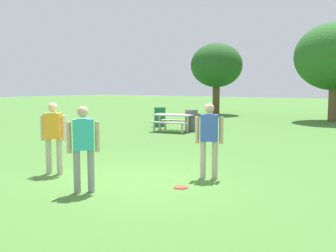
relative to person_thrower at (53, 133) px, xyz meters
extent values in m
plane|color=#447530|center=(1.94, 0.53, -0.94)|extent=(120.00, 120.00, 0.00)
cylinder|color=#B7AD93|center=(-0.11, -0.06, -0.53)|extent=(0.13, 0.13, 0.82)
cylinder|color=#B7AD93|center=(0.11, 0.06, -0.53)|extent=(0.13, 0.13, 0.82)
cube|color=orange|center=(0.00, 0.00, 0.17)|extent=(0.44, 0.37, 0.58)
sphere|color=beige|center=(0.00, 0.00, 0.59)|extent=(0.21, 0.21, 0.21)
cylinder|color=beige|center=(-0.23, -0.12, 0.12)|extent=(0.09, 0.09, 0.58)
cylinder|color=beige|center=(0.23, 0.12, 0.12)|extent=(0.09, 0.09, 0.58)
cylinder|color=#B7AD93|center=(3.22, 1.73, -0.53)|extent=(0.13, 0.13, 0.82)
cylinder|color=#B7AD93|center=(3.00, 1.61, -0.53)|extent=(0.13, 0.13, 0.82)
cube|color=#3856B7|center=(3.11, 1.67, 0.17)|extent=(0.44, 0.37, 0.58)
sphere|color=tan|center=(3.11, 1.67, 0.59)|extent=(0.21, 0.21, 0.21)
cylinder|color=tan|center=(3.34, 1.79, 0.12)|extent=(0.09, 0.09, 0.58)
cylinder|color=tan|center=(2.88, 1.54, 0.12)|extent=(0.09, 0.09, 0.58)
cylinder|color=gray|center=(1.65, -0.80, -0.53)|extent=(0.13, 0.13, 0.82)
cylinder|color=gray|center=(1.82, -0.60, -0.53)|extent=(0.13, 0.13, 0.82)
cube|color=#33B2AD|center=(1.73, -0.70, 0.17)|extent=(0.41, 0.43, 0.58)
sphere|color=tan|center=(1.73, -0.70, 0.59)|extent=(0.21, 0.21, 0.21)
cylinder|color=tan|center=(1.57, -0.90, 0.12)|extent=(0.09, 0.09, 0.58)
cylinder|color=tan|center=(1.90, -0.50, 0.12)|extent=(0.09, 0.09, 0.58)
cylinder|color=#E04733|center=(3.06, 0.63, -0.93)|extent=(0.28, 0.28, 0.03)
cube|color=beige|center=(-2.44, 8.48, -0.20)|extent=(1.81, 1.05, 0.06)
cube|color=#B6B2A8|center=(-2.34, 7.91, -0.50)|extent=(1.72, 0.56, 0.05)
cube|color=#B6B2A8|center=(-2.55, 9.05, -0.50)|extent=(1.72, 0.56, 0.05)
cylinder|color=#B6B2A8|center=(-3.10, 8.36, -0.59)|extent=(0.11, 0.11, 0.71)
cylinder|color=#B6B2A8|center=(-2.99, 7.79, -0.73)|extent=(0.09, 0.09, 0.41)
cylinder|color=#B6B2A8|center=(-3.20, 8.93, -0.73)|extent=(0.09, 0.09, 0.41)
cylinder|color=#B6B2A8|center=(-1.79, 8.60, -0.59)|extent=(0.11, 0.11, 0.71)
cylinder|color=#B6B2A8|center=(-1.69, 8.02, -0.73)|extent=(0.09, 0.09, 0.41)
cylinder|color=#B6B2A8|center=(-1.90, 9.17, -0.73)|extent=(0.09, 0.09, 0.41)
cylinder|color=#1E663D|center=(-4.22, 9.89, -0.49)|extent=(0.56, 0.56, 0.90)
cylinder|color=#287A4B|center=(-4.22, 9.89, -0.01)|extent=(0.59, 0.59, 0.06)
cylinder|color=#515156|center=(-1.87, 9.08, -0.49)|extent=(0.56, 0.56, 0.90)
cylinder|color=slate|center=(-1.87, 9.08, -0.01)|extent=(0.59, 0.59, 0.06)
cylinder|color=brown|center=(-5.87, 18.96, 0.29)|extent=(0.51, 0.51, 2.46)
ellipsoid|color=#21511E|center=(-5.87, 18.96, 2.52)|extent=(3.63, 3.63, 3.09)
cylinder|color=brown|center=(2.24, 17.72, 0.27)|extent=(0.54, 0.54, 2.43)
ellipsoid|color=#286023|center=(2.24, 17.72, 2.72)|extent=(4.48, 4.48, 3.81)
camera|label=1|loc=(7.17, -5.71, 1.07)|focal=41.60mm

